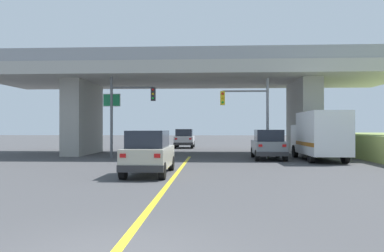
{
  "coord_description": "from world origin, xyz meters",
  "views": [
    {
      "loc": [
        1.65,
        -5.97,
        2.13
      ],
      "look_at": [
        0.56,
        14.49,
        2.24
      ],
      "focal_mm": 35.09,
      "sensor_mm": 36.0,
      "label": 1
    }
  ],
  "objects": [
    {
      "name": "ground",
      "position": [
        0.0,
        24.33,
        0.0
      ],
      "size": [
        160.0,
        160.0,
        0.0
      ],
      "primitive_type": "plane",
      "color": "#424244"
    },
    {
      "name": "overpass_bridge",
      "position": [
        0.0,
        24.33,
        5.5
      ],
      "size": [
        32.65,
        10.18,
        7.68
      ],
      "color": "#A8A59E",
      "rests_on": "ground"
    },
    {
      "name": "lane_divider_stripe",
      "position": [
        0.0,
        10.95,
        0.0
      ],
      "size": [
        0.2,
        21.9,
        0.01
      ],
      "primitive_type": "cube",
      "color": "yellow",
      "rests_on": "ground"
    },
    {
      "name": "suv_lead",
      "position": [
        -1.21,
        10.97,
        1.01
      ],
      "size": [
        1.9,
        4.55,
        2.02
      ],
      "color": "#B7B29E",
      "rests_on": "ground"
    },
    {
      "name": "suv_crossing",
      "position": [
        5.48,
        19.79,
        1.01
      ],
      "size": [
        2.12,
        4.45,
        2.02
      ],
      "rotation": [
        0.0,
        0.0,
        -0.02
      ],
      "color": "slate",
      "rests_on": "ground"
    },
    {
      "name": "box_truck",
      "position": [
        8.68,
        18.96,
        1.65
      ],
      "size": [
        2.33,
        6.72,
        3.17
      ],
      "color": "silver",
      "rests_on": "ground"
    },
    {
      "name": "sedan_oncoming",
      "position": [
        -1.29,
        34.23,
        1.01
      ],
      "size": [
        2.02,
        4.25,
        2.02
      ],
      "color": "silver",
      "rests_on": "ground"
    },
    {
      "name": "traffic_signal_nearside",
      "position": [
        4.37,
        20.14,
        3.47
      ],
      "size": [
        3.35,
        0.36,
        5.57
      ],
      "color": "slate",
      "rests_on": "ground"
    },
    {
      "name": "traffic_signal_farside",
      "position": [
        -4.44,
        20.33,
        3.64
      ],
      "size": [
        3.24,
        0.36,
        5.78
      ],
      "color": "#56595E",
      "rests_on": "ground"
    },
    {
      "name": "highway_sign",
      "position": [
        -5.66,
        21.04,
        3.43
      ],
      "size": [
        1.29,
        0.17,
        4.8
      ],
      "color": "slate",
      "rests_on": "ground"
    }
  ]
}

